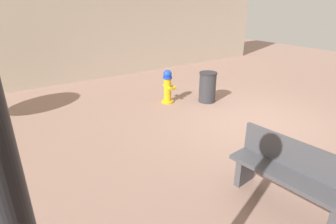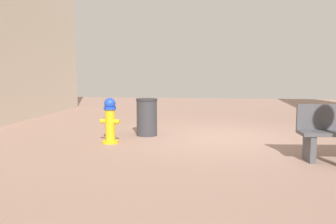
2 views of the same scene
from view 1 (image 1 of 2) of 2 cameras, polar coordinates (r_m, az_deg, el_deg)
name	(u,v)px [view 1 (image 1 of 2)]	position (r m, az deg, el deg)	size (l,w,h in m)	color
ground_plane	(257,123)	(6.83, 18.32, -2.31)	(23.40, 23.40, 0.00)	#9E7A6B
fire_hydrant	(168,86)	(7.68, -0.06, 5.47)	(0.44, 0.42, 0.95)	gold
bench_far	(291,174)	(4.24, 24.59, -11.77)	(1.74, 0.60, 0.95)	#4C4C51
trash_bin	(207,87)	(7.83, 8.35, 5.23)	(0.50, 0.50, 0.87)	#38383D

